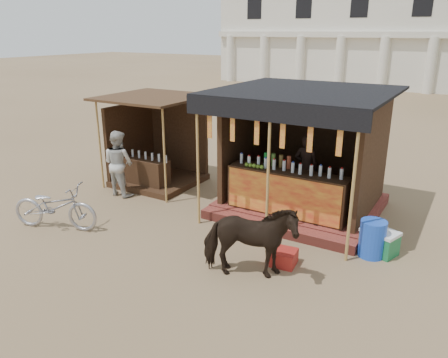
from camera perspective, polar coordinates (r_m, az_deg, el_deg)
ground at (r=8.10m, az=-5.87°, el=-10.57°), size 120.00×120.00×0.00m
main_stall at (r=10.00m, az=10.10°, el=1.43°), size 3.60×3.61×2.78m
secondary_stall at (r=11.98m, az=-9.12°, el=3.53°), size 2.40×2.40×2.38m
cow at (r=7.28m, az=3.32°, el=-8.14°), size 1.73×1.29×1.33m
motorbike at (r=9.75m, az=-21.22°, el=-3.38°), size 1.97×1.23×0.98m
bystander at (r=11.18m, az=-13.59°, el=2.01°), size 0.83×0.67×1.65m
blue_barrel at (r=8.51m, az=18.80°, el=-7.38°), size 0.61×0.61×0.70m
red_crate at (r=7.96m, az=7.84°, el=-10.12°), size 0.46×0.48×0.27m
cooler at (r=8.71m, az=19.63°, el=-7.70°), size 0.75×0.62×0.46m
background_building at (r=36.12m, az=21.64°, el=17.61°), size 26.00×7.45×8.18m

